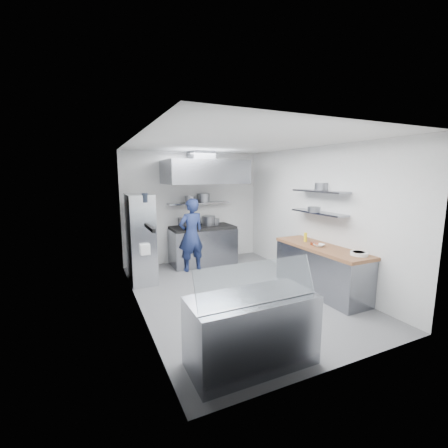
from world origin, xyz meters
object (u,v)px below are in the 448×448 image
chef (191,235)px  display_case (251,331)px  gas_range (203,246)px  wire_rack (141,238)px

chef → display_case: (-0.51, -3.68, -0.43)m
gas_range → display_case: (-0.95, -4.10, -0.03)m
chef → display_case: chef is taller
wire_rack → gas_range: bearing=22.0°
gas_range → chef: chef is taller
gas_range → chef: (-0.43, -0.42, 0.40)m
gas_range → chef: bearing=-136.3°
chef → display_case: size_ratio=1.14×
chef → wire_rack: wire_rack is taller
wire_rack → display_case: (0.68, -3.44, -0.50)m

